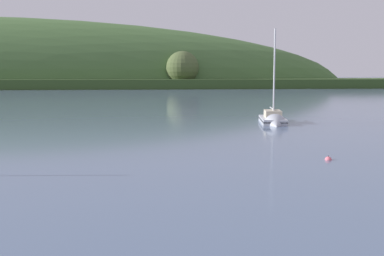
{
  "coord_description": "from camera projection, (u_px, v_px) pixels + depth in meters",
  "views": [
    {
      "loc": [
        -10.45,
        3.16,
        6.16
      ],
      "look_at": [
        -3.06,
        40.67,
        1.57
      ],
      "focal_mm": 42.88,
      "sensor_mm": 36.0,
      "label": 1
    }
  ],
  "objects": [
    {
      "name": "sailboat_midwater_white",
      "position": [
        273.0,
        122.0,
        55.96
      ],
      "size": [
        4.83,
        8.74,
        12.78
      ],
      "rotation": [
        0.0,
        0.0,
        4.45
      ],
      "color": "#ADB2BC",
      "rests_on": "ground"
    },
    {
      "name": "mooring_buoy_off_fishing_boat",
      "position": [
        328.0,
        160.0,
        32.7
      ],
      "size": [
        0.49,
        0.49,
        0.57
      ],
      "color": "#E06675",
      "rests_on": "ground"
    }
  ]
}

